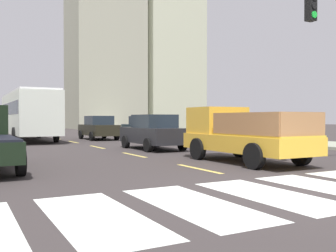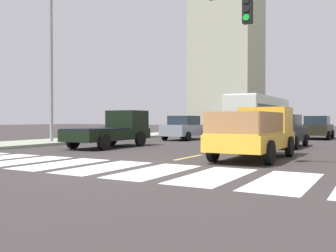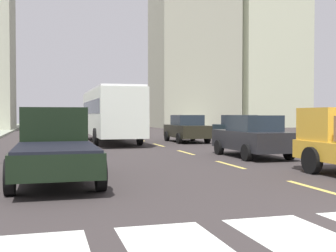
# 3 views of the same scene
# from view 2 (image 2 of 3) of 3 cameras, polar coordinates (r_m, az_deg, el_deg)

# --- Properties ---
(ground_plane) EXTENTS (160.00, 160.00, 0.00)m
(ground_plane) POSITION_cam_2_polar(r_m,az_deg,el_deg) (11.29, -5.90, -6.49)
(ground_plane) COLOR #373130
(sidewalk_left) EXTENTS (3.90, 110.00, 0.15)m
(sidewalk_left) POSITION_cam_2_polar(r_m,az_deg,el_deg) (32.53, -4.10, -1.45)
(sidewalk_left) COLOR #969E88
(sidewalk_left) RESTS_ON ground
(crosswalk_stripe_2) EXTENTS (1.33, 3.48, 0.01)m
(crosswalk_stripe_2) POSITION_cam_2_polar(r_m,az_deg,el_deg) (14.33, -20.78, -4.94)
(crosswalk_stripe_2) COLOR white
(crosswalk_stripe_2) RESTS_ON ground
(crosswalk_stripe_3) EXTENTS (1.33, 3.48, 0.01)m
(crosswalk_stripe_3) POSITION_cam_2_polar(r_m,az_deg,el_deg) (13.01, -15.68, -5.51)
(crosswalk_stripe_3) COLOR white
(crosswalk_stripe_3) RESTS_ON ground
(crosswalk_stripe_4) EXTENTS (1.33, 3.48, 0.01)m
(crosswalk_stripe_4) POSITION_cam_2_polar(r_m,az_deg,el_deg) (11.82, -9.47, -6.14)
(crosswalk_stripe_4) COLOR white
(crosswalk_stripe_4) RESTS_ON ground
(crosswalk_stripe_5) EXTENTS (1.33, 3.48, 0.01)m
(crosswalk_stripe_5) POSITION_cam_2_polar(r_m,az_deg,el_deg) (10.80, -1.97, -6.81)
(crosswalk_stripe_5) COLOR white
(crosswalk_stripe_5) RESTS_ON ground
(crosswalk_stripe_6) EXTENTS (1.33, 3.48, 0.01)m
(crosswalk_stripe_6) POSITION_cam_2_polar(r_m,az_deg,el_deg) (10.00, 6.93, -7.45)
(crosswalk_stripe_6) COLOR white
(crosswalk_stripe_6) RESTS_ON ground
(crosswalk_stripe_7) EXTENTS (1.33, 3.48, 0.01)m
(crosswalk_stripe_7) POSITION_cam_2_polar(r_m,az_deg,el_deg) (9.47, 17.11, -7.96)
(crosswalk_stripe_7) COLOR white
(crosswalk_stripe_7) RESTS_ON ground
(lane_dash_0) EXTENTS (0.16, 2.40, 0.01)m
(lane_dash_0) POSITION_cam_2_polar(r_m,az_deg,el_deg) (14.72, 3.13, -4.72)
(lane_dash_0) COLOR #DEC355
(lane_dash_0) RESTS_ON ground
(lane_dash_1) EXTENTS (0.16, 2.40, 0.01)m
(lane_dash_1) POSITION_cam_2_polar(r_m,az_deg,el_deg) (19.32, 9.68, -3.36)
(lane_dash_1) COLOR #DEC355
(lane_dash_1) RESTS_ON ground
(lane_dash_2) EXTENTS (0.16, 2.40, 0.01)m
(lane_dash_2) POSITION_cam_2_polar(r_m,az_deg,el_deg) (24.08, 13.67, -2.51)
(lane_dash_2) COLOR #DEC355
(lane_dash_2) RESTS_ON ground
(lane_dash_3) EXTENTS (0.16, 2.40, 0.01)m
(lane_dash_3) POSITION_cam_2_polar(r_m,az_deg,el_deg) (28.92, 16.33, -1.94)
(lane_dash_3) COLOR #DEC355
(lane_dash_3) RESTS_ON ground
(lane_dash_4) EXTENTS (0.16, 2.40, 0.01)m
(lane_dash_4) POSITION_cam_2_polar(r_m,az_deg,el_deg) (33.80, 18.22, -1.53)
(lane_dash_4) COLOR #DEC355
(lane_dash_4) RESTS_ON ground
(lane_dash_5) EXTENTS (0.16, 2.40, 0.01)m
(lane_dash_5) POSITION_cam_2_polar(r_m,az_deg,el_deg) (38.72, 19.64, -1.22)
(lane_dash_5) COLOR #DEC355
(lane_dash_5) RESTS_ON ground
(lane_dash_6) EXTENTS (0.16, 2.40, 0.01)m
(lane_dash_6) POSITION_cam_2_polar(r_m,az_deg,el_deg) (43.65, 20.73, -0.98)
(lane_dash_6) COLOR #DEC355
(lane_dash_6) RESTS_ON ground
(lane_dash_7) EXTENTS (0.16, 2.40, 0.01)m
(lane_dash_7) POSITION_cam_2_polar(r_m,az_deg,el_deg) (48.60, 21.60, -0.79)
(lane_dash_7) COLOR #DEC355
(lane_dash_7) RESTS_ON ground
(pickup_stakebed) EXTENTS (2.18, 5.20, 1.96)m
(pickup_stakebed) POSITION_cam_2_polar(r_m,az_deg,el_deg) (14.83, 13.24, -1.09)
(pickup_stakebed) COLOR gold
(pickup_stakebed) RESTS_ON ground
(pickup_dark) EXTENTS (2.18, 5.20, 1.96)m
(pickup_dark) POSITION_cam_2_polar(r_m,az_deg,el_deg) (20.42, -8.11, -0.54)
(pickup_dark) COLOR black
(pickup_dark) RESTS_ON ground
(city_bus) EXTENTS (2.72, 10.80, 3.32)m
(city_bus) POSITION_cam_2_polar(r_m,az_deg,el_deg) (32.51, 13.61, 1.84)
(city_bus) COLOR silver
(city_bus) RESTS_ON ground
(sedan_mid) EXTENTS (2.02, 4.40, 1.72)m
(sedan_mid) POSITION_cam_2_polar(r_m,az_deg,el_deg) (30.51, 21.52, -0.20)
(sedan_mid) COLOR black
(sedan_mid) RESTS_ON ground
(sedan_near_left) EXTENTS (2.02, 4.40, 1.72)m
(sedan_near_left) POSITION_cam_2_polar(r_m,az_deg,el_deg) (20.88, 16.90, -0.71)
(sedan_near_left) COLOR black
(sedan_near_left) RESTS_ON ground
(sedan_far) EXTENTS (2.02, 4.40, 1.72)m
(sedan_far) POSITION_cam_2_polar(r_m,az_deg,el_deg) (27.24, 2.53, -0.27)
(sedan_far) COLOR gray
(sedan_far) RESTS_ON ground
(streetlight_left) EXTENTS (2.20, 0.28, 9.00)m
(streetlight_left) POSITION_cam_2_polar(r_m,az_deg,el_deg) (24.00, -16.89, 9.35)
(streetlight_left) COLOR gray
(streetlight_left) RESTS_ON ground
(block_mid_left) EXTENTS (9.58, 9.54, 22.97)m
(block_mid_left) POSITION_cam_2_polar(r_m,az_deg,el_deg) (61.40, 8.89, 10.39)
(block_mid_left) COLOR #ABAE96
(block_mid_left) RESTS_ON ground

